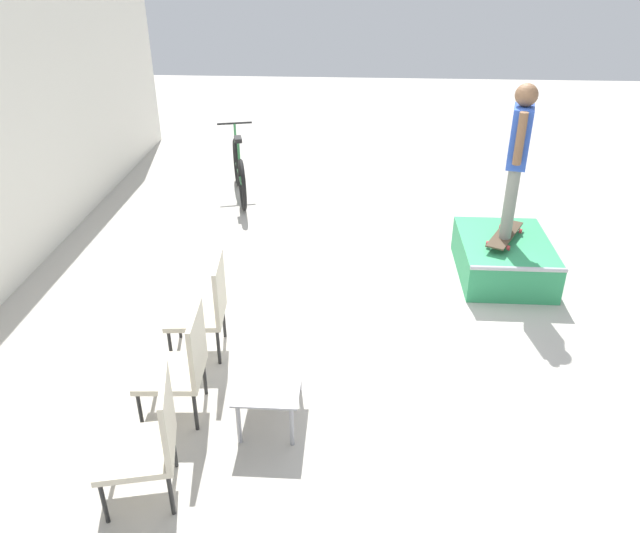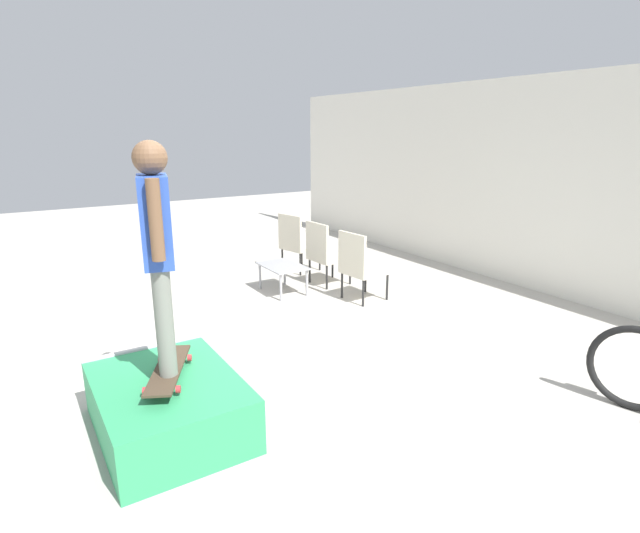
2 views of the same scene
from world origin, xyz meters
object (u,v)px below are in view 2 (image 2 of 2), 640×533
object	(u,v)px
skate_ramp_box	(168,405)
coffee_table	(283,269)
person_skater	(157,241)
patio_chair_right	(359,265)
skateboard_on_ramp	(168,369)
patio_chair_left	(296,241)
patio_chair_center	(324,252)

from	to	relation	value
skate_ramp_box	coffee_table	distance (m)	3.50
person_skater	patio_chair_right	world-z (taller)	person_skater
skateboard_on_ramp	patio_chair_left	world-z (taller)	patio_chair_left
skate_ramp_box	patio_chair_right	size ratio (longest dim) A/B	1.42
coffee_table	patio_chair_left	world-z (taller)	patio_chair_left
coffee_table	patio_chair_right	size ratio (longest dim) A/B	0.78
skate_ramp_box	coffee_table	bearing A→B (deg)	137.15
skateboard_on_ramp	patio_chair_left	distance (m)	4.58
coffee_table	patio_chair_center	distance (m)	0.72
patio_chair_right	coffee_table	bearing A→B (deg)	34.04
skateboard_on_ramp	patio_chair_right	world-z (taller)	patio_chair_right
skate_ramp_box	coffee_table	world-z (taller)	skate_ramp_box
person_skater	coffee_table	size ratio (longest dim) A/B	2.23
patio_chair_center	person_skater	bearing A→B (deg)	126.43
skate_ramp_box	patio_chair_left	world-z (taller)	patio_chair_left
skateboard_on_ramp	patio_chair_center	xyz separation A→B (m)	(-2.56, 3.06, -0.01)
patio_chair_left	patio_chair_right	xyz separation A→B (m)	(1.72, -0.00, 0.00)
patio_chair_left	patio_chair_center	distance (m)	0.85
skateboard_on_ramp	patio_chair_left	xyz separation A→B (m)	(-3.41, 3.06, -0.01)
skate_ramp_box	coffee_table	size ratio (longest dim) A/B	1.81
skateboard_on_ramp	person_skater	world-z (taller)	person_skater
skate_ramp_box	patio_chair_left	xyz separation A→B (m)	(-3.41, 3.09, 0.29)
coffee_table	skateboard_on_ramp	bearing A→B (deg)	-42.53
skate_ramp_box	patio_chair_center	world-z (taller)	patio_chair_center
patio_chair_center	patio_chair_right	xyz separation A→B (m)	(0.87, 0.00, 0.00)
person_skater	patio_chair_left	xyz separation A→B (m)	(-3.41, 3.06, -1.00)
skate_ramp_box	person_skater	xyz separation A→B (m)	(0.00, 0.03, 1.29)
skateboard_on_ramp	patio_chair_center	size ratio (longest dim) A/B	0.86
coffee_table	patio_chair_center	xyz separation A→B (m)	(0.01, 0.71, 0.16)
skate_ramp_box	person_skater	size ratio (longest dim) A/B	0.81
skateboard_on_ramp	patio_chair_center	distance (m)	3.99
person_skater	patio_chair_left	world-z (taller)	person_skater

